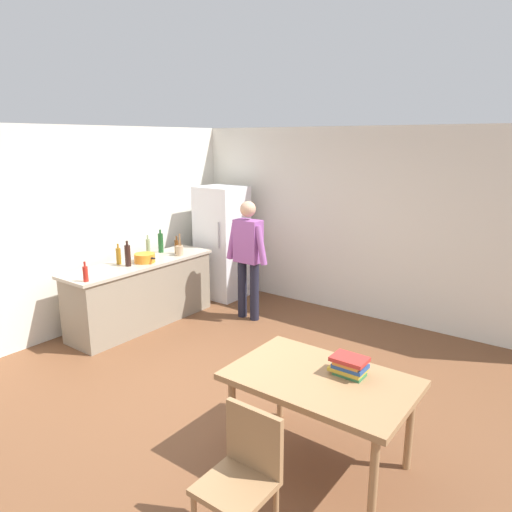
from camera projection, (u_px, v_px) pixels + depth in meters
The scene contains 17 objects.
ground_plane at pixel (213, 392), 4.83m from camera, with size 14.00×14.00×0.00m, color brown.
wall_back at pixel (348, 222), 6.84m from camera, with size 6.40×0.12×2.70m, color silver.
wall_left at pixel (72, 231), 6.16m from camera, with size 0.12×5.60×2.70m, color silver.
kitchen_counter at pixel (142, 293), 6.50m from camera, with size 0.64×2.20×0.90m.
refrigerator at pixel (222, 242), 7.58m from camera, with size 0.70×0.67×1.80m.
person at pixel (248, 252), 6.58m from camera, with size 0.70×0.22×1.70m.
dining_table at pixel (320, 386), 3.62m from camera, with size 1.40×0.90×0.75m.
chair at pixel (244, 471), 2.90m from camera, with size 0.42×0.42×0.91m.
cooking_pot at pixel (145, 258), 6.35m from camera, with size 0.40×0.28×0.12m.
utensil_jar at pixel (179, 250), 6.71m from camera, with size 0.11×0.11×0.32m.
bottle_vinegar_tall at pixel (148, 248), 6.60m from camera, with size 0.06×0.06×0.32m.
bottle_beer_brown at pixel (177, 246), 6.81m from camera, with size 0.06×0.06×0.26m.
bottle_wine_green at pixel (161, 243), 6.88m from camera, with size 0.08×0.08×0.34m.
bottle_sauce_red at pixel (85, 274), 5.48m from camera, with size 0.06×0.06×0.24m.
bottle_oil_amber at pixel (118, 256), 6.24m from camera, with size 0.06×0.06×0.28m.
bottle_wine_dark at pixel (128, 255), 6.14m from camera, with size 0.08×0.08×0.34m.
book_stack at pixel (349, 366), 3.62m from camera, with size 0.28×0.21×0.15m.
Camera 1 is at (2.94, -3.22, 2.53)m, focal length 32.93 mm.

